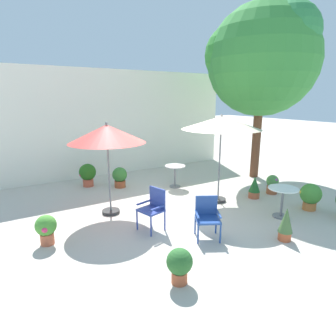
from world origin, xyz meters
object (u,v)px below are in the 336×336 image
object	(u,v)px
potted_plant_8	(46,228)
potted_plant_6	(254,187)
patio_umbrella_1	(107,135)
cafe_table_0	(283,197)
patio_chair_1	(153,206)
cafe_table_1	(175,172)
potted_plant_5	(120,177)
patio_chair_0	(207,215)
patio_umbrella_0	(221,124)
potted_plant_7	(180,264)
potted_plant_1	(286,224)
potted_plant_3	(87,174)
shade_tree	(263,60)
potted_plant_2	(310,195)
potted_plant_4	(272,184)

from	to	relation	value
potted_plant_8	potted_plant_6	bearing A→B (deg)	-2.56
patio_umbrella_1	potted_plant_6	size ratio (longest dim) A/B	3.59
cafe_table_0	potted_plant_8	distance (m)	5.36
patio_chair_1	potted_plant_8	bearing A→B (deg)	166.94
cafe_table_1	potted_plant_5	size ratio (longest dim) A/B	1.08
patio_chair_0	patio_umbrella_0	bearing A→B (deg)	42.76
patio_chair_0	potted_plant_7	size ratio (longest dim) A/B	1.48
potted_plant_7	potted_plant_1	bearing A→B (deg)	0.75
patio_chair_0	potted_plant_1	bearing A→B (deg)	-36.93
cafe_table_1	potted_plant_3	size ratio (longest dim) A/B	0.95
potted_plant_1	potted_plant_3	distance (m)	6.21
potted_plant_1	potted_plant_7	distance (m)	2.61
cafe_table_0	potted_plant_6	xyz separation A→B (m)	(0.48, 1.30, -0.20)
shade_tree	patio_umbrella_0	xyz separation A→B (m)	(-2.92, -1.33, -1.91)
patio_umbrella_1	potted_plant_6	distance (m)	4.44
potted_plant_5	potted_plant_7	world-z (taller)	potted_plant_5
potted_plant_7	potted_plant_8	distance (m)	2.86
patio_umbrella_1	potted_plant_6	xyz separation A→B (m)	(3.97, -1.09, -1.68)
potted_plant_1	patio_chair_0	bearing A→B (deg)	143.07
potted_plant_2	potted_plant_7	bearing A→B (deg)	-170.56
patio_chair_0	potted_plant_4	bearing A→B (deg)	18.13
cafe_table_1	patio_chair_0	xyz separation A→B (m)	(-1.28, -3.22, -0.00)
patio_chair_0	potted_plant_2	size ratio (longest dim) A/B	1.23
patio_umbrella_0	patio_umbrella_1	xyz separation A→B (m)	(-2.89, 0.75, -0.18)
potted_plant_4	potted_plant_5	distance (m)	4.78
patio_umbrella_1	potted_plant_1	world-z (taller)	patio_umbrella_1
patio_umbrella_0	potted_plant_5	world-z (taller)	patio_umbrella_0
patio_umbrella_1	cafe_table_0	xyz separation A→B (m)	(3.49, -2.39, -1.48)
shade_tree	potted_plant_2	bearing A→B (deg)	-113.05
potted_plant_3	potted_plant_5	world-z (taller)	potted_plant_3
cafe_table_1	potted_plant_3	xyz separation A→B (m)	(-2.42, 1.55, -0.07)
potted_plant_8	patio_chair_0	bearing A→B (deg)	-25.55
patio_umbrella_0	patio_chair_0	size ratio (longest dim) A/B	2.82
potted_plant_2	potted_plant_4	bearing A→B (deg)	81.10
potted_plant_5	potted_plant_6	bearing A→B (deg)	-45.30
potted_plant_3	potted_plant_7	world-z (taller)	potted_plant_3
patio_chair_0	potted_plant_8	world-z (taller)	patio_chair_0
cafe_table_1	patio_chair_0	bearing A→B (deg)	-111.60
patio_umbrella_0	patio_chair_0	distance (m)	2.76
potted_plant_5	potted_plant_8	xyz separation A→B (m)	(-2.65, -2.73, -0.00)
cafe_table_0	patio_chair_1	distance (m)	3.16
cafe_table_0	potted_plant_1	distance (m)	1.24
cafe_table_0	potted_plant_7	xyz separation A→B (m)	(-3.54, -0.84, -0.18)
patio_umbrella_1	potted_plant_7	bearing A→B (deg)	-90.98
potted_plant_4	potted_plant_7	bearing A→B (deg)	-156.12
patio_chair_0	cafe_table_1	bearing A→B (deg)	68.40
cafe_table_1	patio_chair_1	size ratio (longest dim) A/B	0.77
patio_chair_0	potted_plant_8	distance (m)	3.24
potted_plant_2	potted_plant_7	distance (m)	4.63
cafe_table_1	potted_plant_4	world-z (taller)	cafe_table_1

